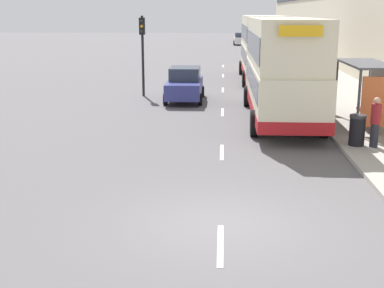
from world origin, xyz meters
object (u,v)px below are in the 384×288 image
Objects in this scene: bus_shelter at (372,83)px; pedestrian_at_shelter at (325,92)px; litter_bin at (357,130)px; traffic_light_far_kerb at (142,42)px; double_decker_bus_ahead at (262,46)px; car_0 at (185,84)px; car_1 at (241,39)px; double_decker_bus_near at (282,67)px; pedestrian_1 at (375,122)px.

bus_shelter reaches higher than pedestrian_at_shelter.
traffic_light_far_kerb reaches higher than litter_bin.
double_decker_bus_ahead is 18.92m from litter_bin.
pedestrian_at_shelter is at bearing -30.10° from traffic_light_far_kerb.
litter_bin is (-0.02, -6.17, -0.39)m from pedestrian_at_shelter.
double_decker_bus_ahead is 10.11m from car_0.
double_decker_bus_ahead is 2.78× the size of car_1.
car_1 is at bearing 90.30° from double_decker_bus_ahead.
bus_shelter is 3.79m from double_decker_bus_near.
double_decker_bus_near is 2.71× the size of car_1.
pedestrian_at_shelter is at bearing 89.77° from litter_bin.
car_1 is 52.94m from pedestrian_at_shelter.
car_0 is 1.15× the size of car_1.
traffic_light_far_kerb is (-10.17, 8.26, 1.07)m from bus_shelter.
traffic_light_far_kerb is (-6.88, 6.43, 0.66)m from double_decker_bus_near.
bus_shelter reaches higher than pedestrian_1.
bus_shelter is 4.00× the size of litter_bin.
traffic_light_far_kerb is (-8.95, 11.37, 2.27)m from litter_bin.
car_0 is at bearing -32.00° from traffic_light_far_kerb.
traffic_light_far_kerb reaches higher than pedestrian_at_shelter.
traffic_light_far_kerb reaches higher than bus_shelter.
litter_bin is at bearing -84.12° from double_decker_bus_ahead.
bus_shelter reaches higher than car_0.
litter_bin is at bearing -87.93° from car_1.
pedestrian_at_shelter reaches higher than litter_bin.
traffic_light_far_kerb is at bearing -32.00° from car_0.
bus_shelter is 2.32× the size of pedestrian_at_shelter.
double_decker_bus_ahead is 2.42× the size of car_0.
pedestrian_at_shelter is (2.16, -52.90, 0.22)m from car_1.
pedestrian_at_shelter is 6.40m from pedestrian_1.
traffic_light_far_kerb is at bearing 149.90° from pedestrian_at_shelter.
car_0 is 2.61× the size of pedestrian_1.
traffic_light_far_kerb is at bearing 128.21° from litter_bin.
traffic_light_far_kerb reaches higher than double_decker_bus_near.
double_decker_bus_near is at bearing -90.60° from double_decker_bus_ahead.
pedestrian_1 is at bearing -85.59° from pedestrian_at_shelter.
pedestrian_at_shelter is 1.07× the size of pedestrian_1.
double_decker_bus_near reaches higher than car_1.
pedestrian_1 reaches higher than litter_bin.
litter_bin is at bearing -67.20° from double_decker_bus_near.
bus_shelter is 0.97× the size of traffic_light_far_kerb.
double_decker_bus_near is 5.72× the size of pedestrian_at_shelter.
double_decker_bus_near is 2.72m from pedestrian_at_shelter.
traffic_light_far_kerb is (-9.47, 11.59, 1.94)m from pedestrian_1.
double_decker_bus_near is at bearing 116.71° from pedestrian_1.
car_1 is 59.34m from pedestrian_1.
car_0 is 49.40m from car_1.
double_decker_bus_ahead is at bearing 98.83° from pedestrian_at_shelter.
pedestrian_1 is at bearing 125.00° from car_0.
double_decker_bus_ahead is (0.14, 13.82, 0.00)m from double_decker_bus_near.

